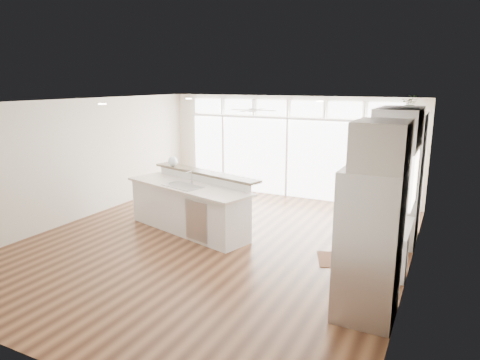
% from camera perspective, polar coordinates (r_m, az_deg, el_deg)
% --- Properties ---
extents(floor, '(7.00, 8.00, 0.02)m').
position_cam_1_polar(floor, '(8.41, -3.41, -8.44)').
color(floor, '#462615').
rests_on(floor, ground).
extents(ceiling, '(7.00, 8.00, 0.02)m').
position_cam_1_polar(ceiling, '(7.84, -3.68, 10.34)').
color(ceiling, silver).
rests_on(ceiling, wall_back).
extents(wall_back, '(7.00, 0.04, 2.70)m').
position_cam_1_polar(wall_back, '(11.59, 6.45, 4.42)').
color(wall_back, beige).
rests_on(wall_back, floor).
extents(wall_front, '(7.00, 0.04, 2.70)m').
position_cam_1_polar(wall_front, '(5.11, -26.88, -8.00)').
color(wall_front, beige).
rests_on(wall_front, floor).
extents(wall_left, '(0.04, 8.00, 2.70)m').
position_cam_1_polar(wall_left, '(10.20, -20.82, 2.49)').
color(wall_left, beige).
rests_on(wall_left, floor).
extents(wall_right, '(0.04, 8.00, 2.70)m').
position_cam_1_polar(wall_right, '(6.99, 22.15, -2.14)').
color(wall_right, beige).
rests_on(wall_right, floor).
extents(glass_wall, '(5.80, 0.06, 2.08)m').
position_cam_1_polar(glass_wall, '(11.58, 6.31, 2.92)').
color(glass_wall, white).
rests_on(glass_wall, wall_back).
extents(transom_row, '(5.90, 0.06, 0.40)m').
position_cam_1_polar(transom_row, '(11.43, 6.47, 9.50)').
color(transom_row, white).
rests_on(transom_row, wall_back).
extents(desk_window, '(0.04, 0.85, 0.85)m').
position_cam_1_polar(desk_window, '(7.24, 22.17, -0.01)').
color(desk_window, silver).
rests_on(desk_window, wall_right).
extents(ceiling_fan, '(1.16, 1.16, 0.32)m').
position_cam_1_polar(ceiling_fan, '(10.56, 1.72, 9.84)').
color(ceiling_fan, silver).
rests_on(ceiling_fan, ceiling).
extents(recessed_lights, '(3.40, 3.00, 0.02)m').
position_cam_1_polar(recessed_lights, '(8.01, -2.95, 10.26)').
color(recessed_lights, white).
rests_on(recessed_lights, ceiling).
extents(oven_cabinet, '(0.64, 1.20, 2.50)m').
position_cam_1_polar(oven_cabinet, '(8.79, 20.98, 0.24)').
color(oven_cabinet, white).
rests_on(oven_cabinet, floor).
extents(desk_nook, '(0.72, 1.30, 0.76)m').
position_cam_1_polar(desk_nook, '(7.60, 18.92, -8.39)').
color(desk_nook, white).
rests_on(desk_nook, floor).
extents(upper_cabinets, '(0.64, 1.30, 0.64)m').
position_cam_1_polar(upper_cabinets, '(7.14, 20.40, 6.49)').
color(upper_cabinets, white).
rests_on(upper_cabinets, wall_right).
extents(refrigerator, '(0.76, 0.90, 2.00)m').
position_cam_1_polar(refrigerator, '(5.85, 16.86, -8.19)').
color(refrigerator, '#BBBBC0').
rests_on(refrigerator, floor).
extents(fridge_cabinet, '(0.64, 0.90, 0.60)m').
position_cam_1_polar(fridge_cabinet, '(5.52, 18.35, 4.44)').
color(fridge_cabinet, white).
rests_on(fridge_cabinet, wall_right).
extents(framed_photos, '(0.06, 0.22, 0.80)m').
position_cam_1_polar(framed_photos, '(7.88, 22.47, -0.17)').
color(framed_photos, black).
rests_on(framed_photos, wall_right).
extents(kitchen_island, '(3.22, 1.92, 1.20)m').
position_cam_1_polar(kitchen_island, '(8.94, -6.98, -3.08)').
color(kitchen_island, white).
rests_on(kitchen_island, floor).
extents(rug, '(1.16, 1.00, 0.01)m').
position_cam_1_polar(rug, '(7.85, 13.98, -10.31)').
color(rug, '#3B1E12').
rests_on(rug, floor).
extents(office_chair, '(0.66, 0.64, 0.99)m').
position_cam_1_polar(office_chair, '(8.12, 16.15, -5.93)').
color(office_chair, black).
rests_on(office_chair, floor).
extents(fishbowl, '(0.26, 0.26, 0.22)m').
position_cam_1_polar(fishbowl, '(9.74, -8.96, 2.48)').
color(fishbowl, white).
rests_on(fishbowl, kitchen_island).
extents(monitor, '(0.11, 0.47, 0.39)m').
position_cam_1_polar(monitor, '(7.42, 18.63, -4.19)').
color(monitor, black).
rests_on(monitor, desk_nook).
extents(keyboard, '(0.14, 0.34, 0.02)m').
position_cam_1_polar(keyboard, '(7.50, 17.24, -5.39)').
color(keyboard, white).
rests_on(keyboard, desk_nook).
extents(potted_plant, '(0.31, 0.34, 0.25)m').
position_cam_1_polar(potted_plant, '(8.61, 21.72, 9.20)').
color(potted_plant, '#305725').
rests_on(potted_plant, oven_cabinet).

